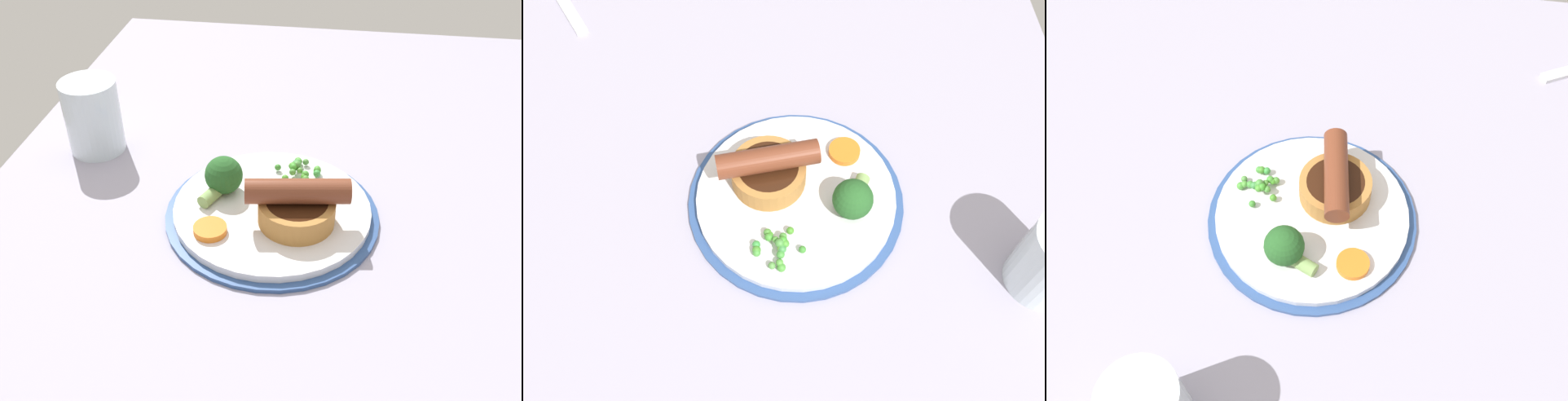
{
  "view_description": "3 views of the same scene",
  "coord_description": "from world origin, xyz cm",
  "views": [
    {
      "loc": [
        -52.94,
        -1.61,
        45.05
      ],
      "look_at": [
        -3.77,
        5.62,
        6.37
      ],
      "focal_mm": 40.0,
      "sensor_mm": 36.0,
      "label": 1
    },
    {
      "loc": [
        30.78,
        1.44,
        59.76
      ],
      "look_at": [
        -0.62,
        3.16,
        5.95
      ],
      "focal_mm": 40.0,
      "sensor_mm": 36.0,
      "label": 2
    },
    {
      "loc": [
        -7.1,
        39.38,
        60.86
      ],
      "look_at": [
        -1.59,
        4.87,
        7.33
      ],
      "focal_mm": 40.0,
      "sensor_mm": 36.0,
      "label": 3
    }
  ],
  "objects": [
    {
      "name": "dining_table",
      "position": [
        0.0,
        0.0,
        1.5
      ],
      "size": [
        110.0,
        80.0,
        3.0
      ],
      "primitive_type": "cube",
      "color": "#9E99AD",
      "rests_on": "ground"
    },
    {
      "name": "pea_pile",
      "position": [
        4.49,
        2.15,
        5.33
      ],
      "size": [
        4.99,
        5.31,
        1.93
      ],
      "color": "#4A9437",
      "rests_on": "dinner_plate"
    },
    {
      "name": "broccoli_floret_near",
      "position": [
        0.05,
        10.55,
        6.5
      ],
      "size": [
        6.38,
        4.66,
        4.42
      ],
      "rotation": [
        0.0,
        0.0,
        5.86
      ],
      "color": "#235623",
      "rests_on": "dinner_plate"
    },
    {
      "name": "carrot_slice_0",
      "position": [
        -7.48,
        10.52,
        4.78
      ],
      "size": [
        3.82,
        3.82,
        0.76
      ],
      "primitive_type": "cylinder",
      "rotation": [
        0.0,
        0.0,
        3.2
      ],
      "color": "orange",
      "rests_on": "dinner_plate"
    },
    {
      "name": "sausage_pudding",
      "position": [
        -4.35,
        1.64,
        6.6
      ],
      "size": [
        8.34,
        11.35,
        5.45
      ],
      "rotation": [
        0.0,
        0.0,
        1.72
      ],
      "color": "#AD7538",
      "rests_on": "dinner_plate"
    },
    {
      "name": "dinner_plate",
      "position": [
        -2.12,
        4.58,
        3.57
      ],
      "size": [
        24.15,
        24.15,
        1.4
      ],
      "color": "#2D4C84",
      "rests_on": "dining_table"
    }
  ]
}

